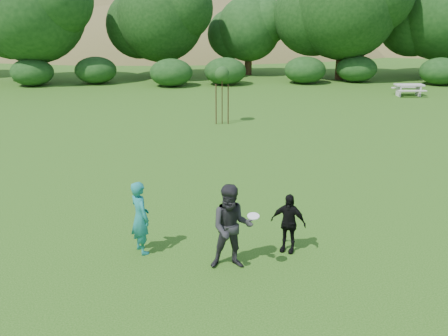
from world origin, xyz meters
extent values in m
plane|color=#19470C|center=(0.00, 0.00, 0.00)|extent=(120.00, 120.00, 0.00)
imported|color=#1B7C79|center=(-2.13, -0.12, 0.91)|extent=(0.72, 0.80, 1.83)
imported|color=#272629|center=(0.04, -0.94, 1.01)|extent=(0.98, 0.76, 2.01)
imported|color=black|center=(1.45, -0.20, 0.75)|extent=(0.95, 0.71, 1.50)
cylinder|color=white|center=(0.50, -1.20, 1.39)|extent=(0.27, 0.27, 0.07)
cylinder|color=#3B2417|center=(0.26, 13.27, 1.25)|extent=(0.05, 0.05, 2.50)
sphere|color=#234A1A|center=(0.26, 13.27, 2.50)|extent=(0.70, 0.70, 0.70)
cylinder|color=#3F2619|center=(-0.04, 13.27, 1.00)|extent=(0.06, 0.06, 2.00)
cylinder|color=#3B2417|center=(0.56, 13.27, 1.00)|extent=(0.06, 0.06, 2.00)
cube|color=beige|center=(12.60, 20.63, 0.72)|extent=(1.80, 0.75, 0.08)
cube|color=beige|center=(11.95, 20.63, 0.34)|extent=(0.10, 0.70, 0.68)
cube|color=beige|center=(13.25, 20.63, 0.34)|extent=(0.10, 0.70, 0.68)
cube|color=beige|center=(12.60, 20.03, 0.44)|extent=(1.80, 0.28, 0.06)
cube|color=beige|center=(12.60, 21.23, 0.44)|extent=(1.80, 0.28, 0.06)
ellipsoid|color=olive|center=(-25.00, 70.00, -12.10)|extent=(110.00, 70.00, 44.00)
ellipsoid|color=olive|center=(20.00, 72.00, -14.30)|extent=(100.00, 64.00, 52.00)
ellipsoid|color=olive|center=(-5.00, 58.00, -7.70)|extent=(80.00, 50.00, 28.00)
ellipsoid|color=olive|center=(30.00, 60.00, -6.60)|extent=(60.00, 44.00, 24.00)
cylinder|color=#3A2616|center=(-13.00, 27.00, 1.57)|extent=(0.73, 0.73, 3.15)
sphere|color=#194214|center=(-13.00, 27.00, 5.23)|extent=(7.54, 7.54, 7.54)
cylinder|color=#3A2616|center=(-4.00, 29.00, 1.40)|extent=(0.68, 0.68, 2.80)
sphere|color=#194214|center=(-4.00, 29.00, 4.66)|extent=(6.73, 6.73, 6.73)
cylinder|color=#3A2616|center=(3.00, 31.00, 1.14)|extent=(0.60, 0.60, 2.27)
sphere|color=#194214|center=(3.00, 31.00, 3.71)|extent=(5.22, 5.22, 5.22)
cylinder|color=#3A2616|center=(10.00, 28.00, 1.66)|extent=(0.76, 0.76, 3.32)
sphere|color=#194214|center=(10.00, 28.00, 5.56)|extent=(8.12, 8.12, 8.12)
cylinder|color=#3A2616|center=(18.00, 29.00, 1.49)|extent=(0.71, 0.71, 2.97)
sphere|color=#194214|center=(18.00, 29.00, 4.96)|extent=(7.19, 7.19, 7.19)
camera|label=1|loc=(-0.49, -11.17, 5.85)|focal=40.00mm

